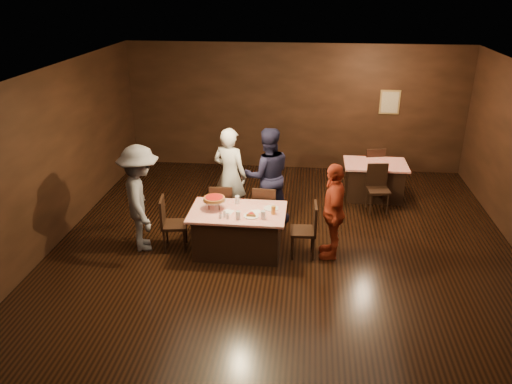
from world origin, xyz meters
TOP-DOWN VIEW (x-y plane):
  - room at (0.00, 0.01)m, footprint 10.00×10.04m
  - main_table at (-0.76, 0.71)m, footprint 1.60×1.00m
  - back_table at (1.79, 3.33)m, footprint 1.30×0.90m
  - chair_far_left at (-1.16, 1.46)m, footprint 0.45×0.45m
  - chair_far_right at (-0.36, 1.46)m, footprint 0.45×0.45m
  - chair_end_left at (-1.86, 0.71)m, footprint 0.48×0.48m
  - chair_end_right at (0.34, 0.71)m, footprint 0.44×0.44m
  - chair_back_near at (1.79, 2.63)m, footprint 0.47×0.47m
  - chair_back_far at (1.79, 3.93)m, footprint 0.50×0.50m
  - diner_white_jacket at (-1.08, 1.91)m, footprint 0.79×0.65m
  - diner_navy_hoodie at (-0.38, 1.97)m, footprint 1.06×0.92m
  - diner_grey_knit at (-2.41, 0.69)m, footprint 1.10×1.37m
  - diner_red_shirt at (0.81, 0.76)m, footprint 0.41×0.97m
  - pizza_stand at (-1.16, 0.76)m, footprint 0.38×0.38m
  - plate_with_slice at (-0.51, 0.53)m, footprint 0.25×0.25m
  - plate_empty at (-0.21, 0.86)m, footprint 0.25×0.25m
  - glass_front_left at (-0.71, 0.41)m, footprint 0.08×0.08m
  - glass_front_right at (-0.31, 0.46)m, footprint 0.08×0.08m
  - glass_amber at (-0.16, 0.66)m, footprint 0.08×0.08m
  - glass_back at (-0.81, 1.01)m, footprint 0.08×0.08m
  - condiments at (-0.94, 0.42)m, footprint 0.17×0.10m
  - napkin_center at (-0.46, 0.71)m, footprint 0.19×0.19m
  - napkin_left at (-0.91, 0.66)m, footprint 0.21×0.21m

SIDE VIEW (x-z plane):
  - main_table at x=-0.76m, z-range 0.00..0.77m
  - back_table at x=1.79m, z-range 0.00..0.77m
  - chair_far_left at x=-1.16m, z-range 0.00..0.95m
  - chair_far_right at x=-0.36m, z-range 0.00..0.95m
  - chair_end_left at x=-1.86m, z-range 0.00..0.95m
  - chair_end_right at x=0.34m, z-range 0.00..0.95m
  - chair_back_near at x=1.79m, z-range 0.00..0.95m
  - chair_back_far at x=1.79m, z-range 0.00..0.95m
  - napkin_center at x=-0.46m, z-range 0.77..0.78m
  - napkin_left at x=-0.91m, z-range 0.77..0.78m
  - plate_empty at x=-0.21m, z-range 0.77..0.78m
  - plate_with_slice at x=-0.51m, z-range 0.76..0.83m
  - condiments at x=-0.94m, z-range 0.77..0.87m
  - diner_red_shirt at x=0.81m, z-range 0.00..1.65m
  - glass_front_left at x=-0.71m, z-range 0.77..0.91m
  - glass_front_right at x=-0.31m, z-range 0.77..0.91m
  - glass_amber at x=-0.16m, z-range 0.77..0.91m
  - glass_back at x=-0.81m, z-range 0.77..0.91m
  - diner_white_jacket at x=-1.08m, z-range 0.00..1.85m
  - diner_grey_knit at x=-2.41m, z-range 0.00..1.86m
  - diner_navy_hoodie at x=-0.38m, z-range 0.00..1.86m
  - pizza_stand at x=-1.16m, z-range 0.84..1.06m
  - room at x=0.00m, z-range 0.63..3.65m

